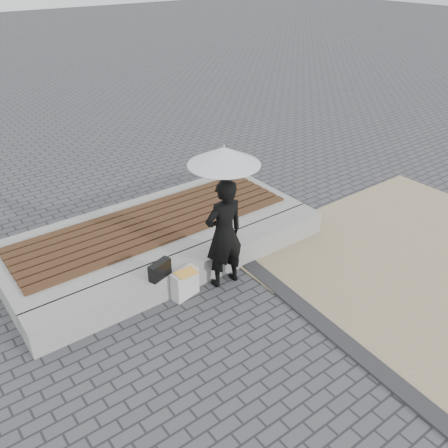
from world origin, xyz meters
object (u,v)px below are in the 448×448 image
at_px(parasol, 224,156).
at_px(handbag, 160,270).
at_px(seating_ledge, 194,267).
at_px(woman, 224,234).
at_px(canvas_tote, 185,284).

relative_size(parasol, handbag, 3.57).
relative_size(seating_ledge, parasol, 4.03).
distance_m(woman, handbag, 1.03).
relative_size(parasol, canvas_tote, 2.90).
distance_m(seating_ledge, canvas_tote, 0.45).
relative_size(woman, handbag, 4.84).
bearing_deg(seating_ledge, canvas_tote, -141.08).
distance_m(seating_ledge, woman, 0.79).
bearing_deg(seating_ledge, woman, -49.90).
relative_size(woman, parasol, 1.35).
bearing_deg(canvas_tote, woman, -17.45).
bearing_deg(seating_ledge, handbag, -166.10).
bearing_deg(woman, parasol, -101.13).
bearing_deg(parasol, handbag, 169.07).
distance_m(parasol, handbag, 1.79).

